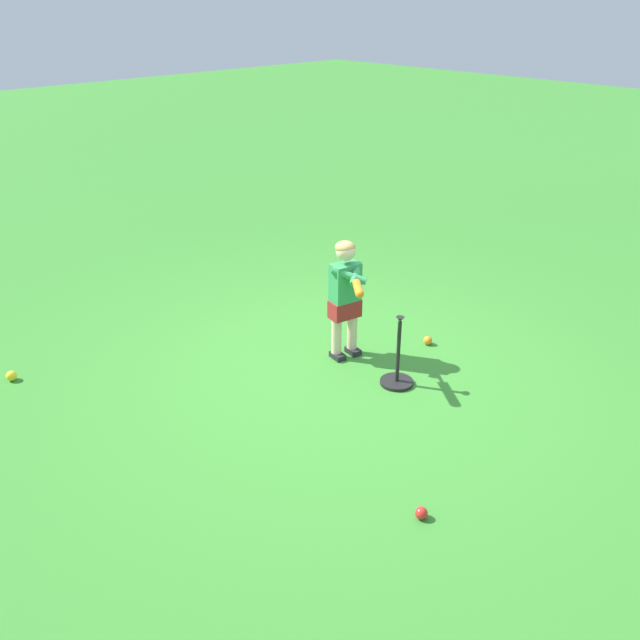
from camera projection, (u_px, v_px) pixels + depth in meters
ground_plane at (336, 368)px, 6.01m from camera, size 40.00×40.00×0.00m
child_batter at (346, 290)px, 5.93m from camera, size 0.65×0.55×1.08m
play_ball_far_left at (428, 340)px, 6.40m from camera, size 0.08×0.08×0.08m
play_ball_behind_batter at (11, 376)px, 5.81m from camera, size 0.09×0.09×0.09m
play_ball_center_lawn at (421, 513)px, 4.30m from camera, size 0.08×0.08×0.08m
batting_tee at (397, 373)px, 5.74m from camera, size 0.28×0.28×0.62m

